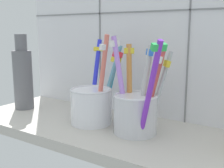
% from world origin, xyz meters
% --- Properties ---
extents(counter_slab, '(0.64, 0.22, 0.02)m').
position_xyz_m(counter_slab, '(0.00, 0.00, 0.01)').
color(counter_slab, '#BCB7AD').
rests_on(counter_slab, ground).
extents(tile_wall_back, '(0.64, 0.02, 0.45)m').
position_xyz_m(tile_wall_back, '(0.00, 0.12, 0.23)').
color(tile_wall_back, white).
rests_on(tile_wall_back, ground).
extents(toothbrush_cup_left, '(0.09, 0.12, 0.18)m').
position_xyz_m(toothbrush_cup_left, '(-0.05, 0.00, 0.06)').
color(toothbrush_cup_left, white).
rests_on(toothbrush_cup_left, counter_slab).
extents(toothbrush_cup_right, '(0.13, 0.11, 0.18)m').
position_xyz_m(toothbrush_cup_right, '(0.05, 0.00, 0.07)').
color(toothbrush_cup_right, silver).
rests_on(toothbrush_cup_right, counter_slab).
extents(ceramic_vase, '(0.04, 0.04, 0.18)m').
position_xyz_m(ceramic_vase, '(-0.26, 0.00, 0.10)').
color(ceramic_vase, slate).
rests_on(ceramic_vase, counter_slab).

